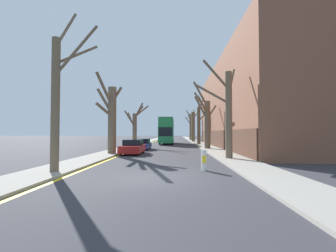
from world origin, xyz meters
TOP-DOWN VIEW (x-y plane):
  - ground_plane at (0.00, 0.00)m, footprint 300.00×300.00m
  - sidewalk_left at (-5.38, 50.00)m, footprint 2.47×120.00m
  - sidewalk_right at (5.38, 50.00)m, footprint 2.47×120.00m
  - building_facade_right at (11.61, 21.92)m, footprint 10.08×33.82m
  - kerb_line_stripe at (-3.96, 50.00)m, footprint 0.24×120.00m
  - street_tree_left_0 at (-4.80, 0.97)m, footprint 2.18×2.20m
  - street_tree_left_1 at (-4.99, 10.76)m, footprint 2.27×2.84m
  - street_tree_left_2 at (-4.94, 22.44)m, footprint 3.56×3.06m
  - street_tree_right_0 at (4.98, 7.18)m, footprint 3.26×2.78m
  - street_tree_right_1 at (4.80, 17.89)m, footprint 3.21×3.84m
  - street_tree_right_2 at (5.00, 29.00)m, footprint 1.77×2.39m
  - street_tree_right_3 at (4.89, 40.49)m, footprint 1.88×2.21m
  - street_tree_right_4 at (4.88, 51.27)m, footprint 1.88×2.17m
  - double_decker_bus at (-0.66, 31.36)m, footprint 2.48×10.85m
  - parked_car_0 at (-3.06, 11.40)m, footprint 1.86×4.22m
  - parked_car_1 at (-3.06, 17.20)m, footprint 1.85×4.19m
  - traffic_bollard at (2.58, 2.14)m, footprint 0.28×0.30m

SIDE VIEW (x-z plane):
  - ground_plane at x=0.00m, z-range 0.00..0.00m
  - kerb_line_stripe at x=-3.96m, z-range 0.00..0.01m
  - sidewalk_left at x=-5.38m, z-range 0.00..0.12m
  - sidewalk_right at x=5.38m, z-range 0.00..0.12m
  - traffic_bollard at x=2.58m, z-range 0.00..1.11m
  - parked_car_1 at x=-3.06m, z-range -0.03..1.28m
  - parked_car_0 at x=-3.06m, z-range -0.03..1.34m
  - double_decker_bus at x=-0.66m, z-range 0.30..4.93m
  - street_tree_left_2 at x=-4.94m, z-range -0.06..6.05m
  - street_tree_left_1 at x=-4.99m, z-range -0.21..7.20m
  - street_tree_right_1 at x=4.80m, z-range -0.58..7.83m
  - street_tree_right_2 at x=5.00m, z-range -0.75..8.06m
  - street_tree_right_3 at x=4.89m, z-range -0.06..7.39m
  - street_tree_right_0 at x=4.98m, z-range 0.03..7.32m
  - street_tree_left_0 at x=-4.80m, z-range -0.54..8.22m
  - street_tree_right_4 at x=4.88m, z-range -0.24..8.02m
  - building_facade_right at x=11.61m, z-range -0.01..11.61m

